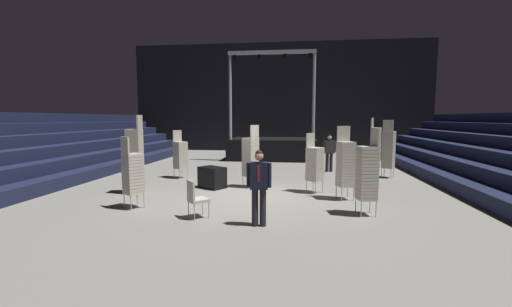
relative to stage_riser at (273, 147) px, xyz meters
name	(u,v)px	position (x,y,z in m)	size (l,w,h in m)	color
ground_plane	(249,199)	(0.00, -10.06, -0.75)	(22.00, 30.00, 0.10)	gray
arena_end_wall	(278,97)	(0.00, 4.94, 3.30)	(22.00, 0.30, 8.00)	black
bleacher_bank_left	(20,148)	(-8.75, -9.06, 0.65)	(4.50, 24.00, 2.70)	#191E38
stage_riser	(273,147)	(0.00, 0.00, 0.00)	(5.16, 3.48, 6.16)	black
man_with_tie	(259,183)	(0.64, -12.80, 0.29)	(0.57, 0.25, 1.75)	black
chair_stack_front_left	(375,143)	(5.28, -3.24, 0.54)	(0.58, 0.58, 2.48)	#B2B5BA
chair_stack_front_right	(135,155)	(-3.75, -10.00, 0.58)	(0.48, 0.48, 2.56)	#B2B5BA
chair_stack_mid_left	(315,163)	(2.06, -9.14, 0.29)	(0.62, 0.62, 1.96)	#B2B5BA
chair_stack_mid_right	(133,173)	(-2.94, -11.71, 0.29)	(0.61, 0.61, 1.96)	#B2B5BA
chair_stack_mid_centre	(389,149)	(5.21, -5.93, 0.50)	(0.60, 0.60, 2.39)	#B2B5BA
chair_stack_rear_left	(251,156)	(-0.16, -8.56, 0.41)	(0.61, 0.61, 2.22)	#B2B5BA
chair_stack_rear_right	(346,163)	(2.93, -9.98, 0.41)	(0.55, 0.55, 2.22)	#B2B5BA
chair_stack_rear_centre	(180,154)	(-3.28, -7.10, 0.29)	(0.61, 0.61, 1.96)	#B2B5BA
chair_stack_aisle_left	(367,172)	(3.24, -11.60, 0.41)	(0.51, 0.51, 2.22)	#B2B5BA
crew_worker_near_stage	(329,151)	(2.94, -4.65, 0.27)	(0.57, 0.27, 1.72)	black
equipment_road_case	(212,177)	(-1.49, -8.84, -0.33)	(0.90, 0.60, 0.74)	black
loose_chair_near_man	(196,197)	(-0.97, -12.39, -0.17)	(0.62, 0.62, 0.95)	#B2B5BA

